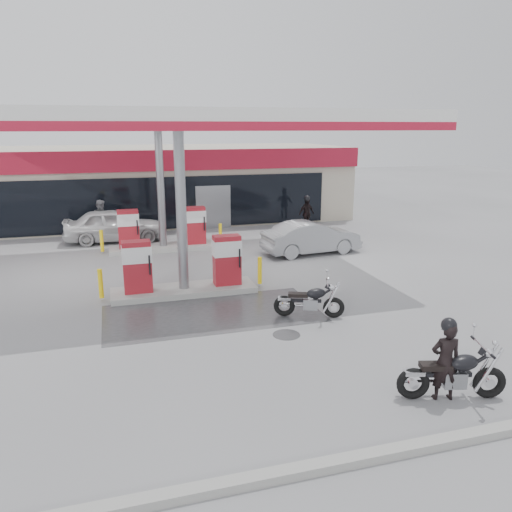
{
  "coord_description": "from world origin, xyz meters",
  "views": [
    {
      "loc": [
        -2.05,
        -13.02,
        5.12
      ],
      "look_at": [
        2.2,
        1.4,
        1.2
      ],
      "focal_mm": 35.0,
      "sensor_mm": 36.0,
      "label": 1
    }
  ],
  "objects_px": {
    "pump_island_near": "(183,271)",
    "parked_car_left": "(19,220)",
    "biker_walking": "(307,214)",
    "pump_island_far": "(163,233)",
    "biker_main": "(445,361)",
    "hatchback_silver": "(311,238)",
    "sedan_white": "(114,225)",
    "parked_motorcycle": "(310,302)",
    "main_motorcycle": "(454,375)",
    "attendant": "(102,220)"
  },
  "relations": [
    {
      "from": "pump_island_far",
      "to": "parked_car_left",
      "type": "bearing_deg",
      "value": 137.29
    },
    {
      "from": "pump_island_far",
      "to": "sedan_white",
      "type": "xyz_separation_m",
      "value": [
        -1.95,
        2.2,
        0.05
      ]
    },
    {
      "from": "sedan_white",
      "to": "pump_island_far",
      "type": "bearing_deg",
      "value": -137.63
    },
    {
      "from": "pump_island_far",
      "to": "biker_main",
      "type": "bearing_deg",
      "value": -74.28
    },
    {
      "from": "pump_island_far",
      "to": "biker_walking",
      "type": "distance_m",
      "value": 7.77
    },
    {
      "from": "biker_walking",
      "to": "pump_island_far",
      "type": "bearing_deg",
      "value": 175.69
    },
    {
      "from": "biker_main",
      "to": "parked_motorcycle",
      "type": "xyz_separation_m",
      "value": [
        -0.82,
        4.7,
        -0.34
      ]
    },
    {
      "from": "main_motorcycle",
      "to": "attendant",
      "type": "relative_size",
      "value": 1.13
    },
    {
      "from": "pump_island_far",
      "to": "biker_main",
      "type": "height_order",
      "value": "pump_island_far"
    },
    {
      "from": "pump_island_near",
      "to": "main_motorcycle",
      "type": "height_order",
      "value": "pump_island_near"
    },
    {
      "from": "pump_island_near",
      "to": "parked_car_left",
      "type": "bearing_deg",
      "value": 118.44
    },
    {
      "from": "biker_main",
      "to": "pump_island_near",
      "type": "bearing_deg",
      "value": -50.67
    },
    {
      "from": "biker_walking",
      "to": "parked_motorcycle",
      "type": "bearing_deg",
      "value": -132.23
    },
    {
      "from": "pump_island_far",
      "to": "attendant",
      "type": "height_order",
      "value": "attendant"
    },
    {
      "from": "main_motorcycle",
      "to": "biker_walking",
      "type": "distance_m",
      "value": 16.32
    },
    {
      "from": "parked_motorcycle",
      "to": "attendant",
      "type": "xyz_separation_m",
      "value": [
        -5.53,
        11.81,
        0.48
      ]
    },
    {
      "from": "sedan_white",
      "to": "biker_main",
      "type": "bearing_deg",
      "value": -159.1
    },
    {
      "from": "main_motorcycle",
      "to": "hatchback_silver",
      "type": "relative_size",
      "value": 0.51
    },
    {
      "from": "pump_island_near",
      "to": "hatchback_silver",
      "type": "xyz_separation_m",
      "value": [
        5.81,
        3.6,
        -0.04
      ]
    },
    {
      "from": "sedan_white",
      "to": "parked_car_left",
      "type": "bearing_deg",
      "value": 51.0
    },
    {
      "from": "biker_main",
      "to": "sedan_white",
      "type": "relative_size",
      "value": 0.35
    },
    {
      "from": "pump_island_far",
      "to": "biker_walking",
      "type": "height_order",
      "value": "pump_island_far"
    },
    {
      "from": "pump_island_far",
      "to": "attendant",
      "type": "bearing_deg",
      "value": 131.64
    },
    {
      "from": "pump_island_near",
      "to": "biker_walking",
      "type": "relative_size",
      "value": 3.12
    },
    {
      "from": "pump_island_far",
      "to": "biker_main",
      "type": "xyz_separation_m",
      "value": [
        3.86,
        -13.72,
        0.08
      ]
    },
    {
      "from": "sedan_white",
      "to": "attendant",
      "type": "distance_m",
      "value": 0.83
    },
    {
      "from": "sedan_white",
      "to": "parked_motorcycle",
      "type": "bearing_deg",
      "value": -155.15
    },
    {
      "from": "main_motorcycle",
      "to": "biker_walking",
      "type": "height_order",
      "value": "biker_walking"
    },
    {
      "from": "attendant",
      "to": "biker_walking",
      "type": "xyz_separation_m",
      "value": [
        9.95,
        -0.6,
        -0.1
      ]
    },
    {
      "from": "pump_island_far",
      "to": "biker_walking",
      "type": "xyz_separation_m",
      "value": [
        7.46,
        2.2,
        0.11
      ]
    },
    {
      "from": "sedan_white",
      "to": "biker_walking",
      "type": "height_order",
      "value": "biker_walking"
    },
    {
      "from": "pump_island_near",
      "to": "parked_motorcycle",
      "type": "distance_m",
      "value": 4.29
    },
    {
      "from": "parked_motorcycle",
      "to": "hatchback_silver",
      "type": "height_order",
      "value": "hatchback_silver"
    },
    {
      "from": "pump_island_near",
      "to": "pump_island_far",
      "type": "bearing_deg",
      "value": 90.0
    },
    {
      "from": "main_motorcycle",
      "to": "parked_motorcycle",
      "type": "distance_m",
      "value": 4.86
    },
    {
      "from": "main_motorcycle",
      "to": "hatchback_silver",
      "type": "height_order",
      "value": "hatchback_silver"
    },
    {
      "from": "attendant",
      "to": "hatchback_silver",
      "type": "relative_size",
      "value": 0.46
    },
    {
      "from": "sedan_white",
      "to": "attendant",
      "type": "height_order",
      "value": "attendant"
    },
    {
      "from": "main_motorcycle",
      "to": "biker_main",
      "type": "xyz_separation_m",
      "value": [
        -0.19,
        0.05,
        0.3
      ]
    },
    {
      "from": "pump_island_near",
      "to": "biker_main",
      "type": "relative_size",
      "value": 3.27
    },
    {
      "from": "pump_island_near",
      "to": "hatchback_silver",
      "type": "height_order",
      "value": "pump_island_near"
    },
    {
      "from": "biker_main",
      "to": "hatchback_silver",
      "type": "bearing_deg",
      "value": -87.03
    },
    {
      "from": "sedan_white",
      "to": "hatchback_silver",
      "type": "height_order",
      "value": "sedan_white"
    },
    {
      "from": "biker_main",
      "to": "main_motorcycle",
      "type": "bearing_deg",
      "value": 178.95
    },
    {
      "from": "main_motorcycle",
      "to": "attendant",
      "type": "height_order",
      "value": "attendant"
    },
    {
      "from": "attendant",
      "to": "parked_car_left",
      "type": "distance_m",
      "value": 5.14
    },
    {
      "from": "biker_main",
      "to": "biker_walking",
      "type": "xyz_separation_m",
      "value": [
        3.6,
        15.92,
        0.04
      ]
    },
    {
      "from": "main_motorcycle",
      "to": "hatchback_silver",
      "type": "xyz_separation_m",
      "value": [
        1.76,
        11.36,
        0.19
      ]
    },
    {
      "from": "pump_island_near",
      "to": "main_motorcycle",
      "type": "bearing_deg",
      "value": -62.43
    },
    {
      "from": "biker_main",
      "to": "parked_car_left",
      "type": "bearing_deg",
      "value": -49.53
    }
  ]
}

